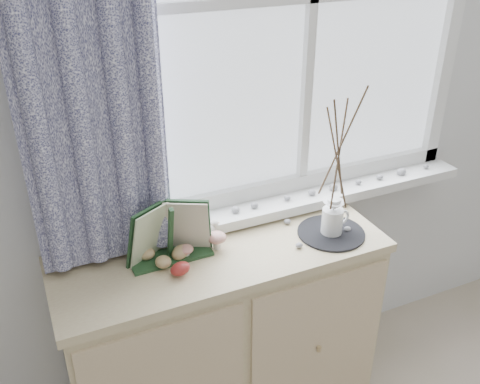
{
  "coord_description": "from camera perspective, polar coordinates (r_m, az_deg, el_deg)",
  "views": [
    {
      "loc": [
        -0.74,
        0.29,
        1.94
      ],
      "look_at": [
        -0.1,
        1.7,
        1.1
      ],
      "focal_mm": 40.0,
      "sensor_mm": 36.0,
      "label": 1
    }
  ],
  "objects": [
    {
      "name": "sideboard",
      "position": [
        2.18,
        -1.75,
        -15.49
      ],
      "size": [
        1.2,
        0.45,
        0.85
      ],
      "color": "#C8B98C",
      "rests_on": "ground"
    },
    {
      "name": "botanical_book",
      "position": [
        1.8,
        -7.28,
        -4.54
      ],
      "size": [
        0.33,
        0.14,
        0.23
      ],
      "primitive_type": null,
      "rotation": [
        0.0,
        0.0,
        0.02
      ],
      "color": "#1D3D20",
      "rests_on": "sideboard"
    },
    {
      "name": "toadstool_cluster",
      "position": [
        1.92,
        -4.49,
        -4.29
      ],
      "size": [
        0.18,
        0.16,
        0.09
      ],
      "color": "silver",
      "rests_on": "sideboard"
    },
    {
      "name": "wooden_eggs",
      "position": [
        1.84,
        -7.76,
        -7.1
      ],
      "size": [
        0.16,
        0.17,
        0.07
      ],
      "color": "tan",
      "rests_on": "sideboard"
    },
    {
      "name": "songbird_figurine",
      "position": [
        1.96,
        -3.72,
        -4.19
      ],
      "size": [
        0.13,
        0.07,
        0.07
      ],
      "primitive_type": null,
      "rotation": [
        0.0,
        0.0,
        0.13
      ],
      "color": "beige",
      "rests_on": "sideboard"
    },
    {
      "name": "crocheted_doily",
      "position": [
        2.03,
        9.69,
        -4.31
      ],
      "size": [
        0.25,
        0.25,
        0.01
      ],
      "primitive_type": "cylinder",
      "color": "black",
      "rests_on": "sideboard"
    },
    {
      "name": "twig_pitcher",
      "position": [
        1.87,
        10.53,
        4.51
      ],
      "size": [
        0.22,
        0.22,
        0.6
      ],
      "rotation": [
        0.0,
        0.0,
        0.03
      ],
      "color": "silver",
      "rests_on": "crocheted_doily"
    },
    {
      "name": "sideboard_pebbles",
      "position": [
        2.02,
        6.09,
        -4.02
      ],
      "size": [
        0.33,
        0.22,
        0.02
      ],
      "color": "gray",
      "rests_on": "sideboard"
    }
  ]
}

